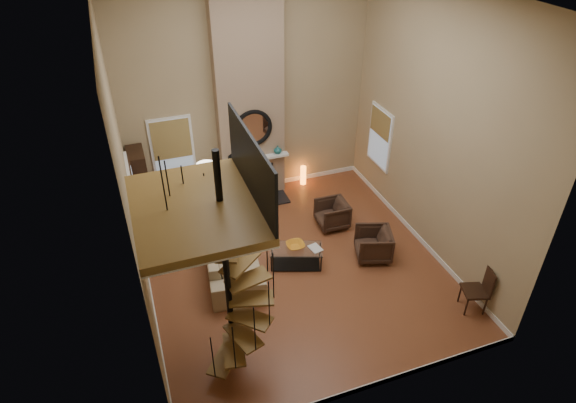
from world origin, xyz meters
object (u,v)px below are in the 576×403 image
object	(u,v)px
armchair_near	(335,213)
floor_lamp	(207,176)
sofa	(230,249)
armchair_far	(376,244)
coffee_table	(296,255)
side_chair	(480,288)
hutch	(141,186)
accent_lamp	(303,176)

from	to	relation	value
armchair_near	floor_lamp	bearing A→B (deg)	-106.78
sofa	floor_lamp	distance (m)	1.73
armchair_near	armchair_far	bearing A→B (deg)	17.30
armchair_far	coffee_table	bearing A→B (deg)	-82.51
floor_lamp	side_chair	xyz separation A→B (m)	(4.22, -4.26, -0.89)
hutch	floor_lamp	distance (m)	1.72
sofa	armchair_far	xyz separation A→B (m)	(3.02, -0.86, -0.04)
coffee_table	accent_lamp	xyz separation A→B (m)	(1.34, 3.04, -0.03)
hutch	coffee_table	xyz separation A→B (m)	(2.81, -2.80, -0.67)
armchair_near	side_chair	xyz separation A→B (m)	(1.48, -3.35, 0.17)
hutch	accent_lamp	distance (m)	4.22
armchair_far	coffee_table	world-z (taller)	armchair_far
floor_lamp	accent_lamp	world-z (taller)	floor_lamp
sofa	coffee_table	distance (m)	1.40
accent_lamp	side_chair	xyz separation A→B (m)	(1.48, -5.37, 0.28)
armchair_near	accent_lamp	size ratio (longest dim) A/B	1.28
armchair_near	armchair_far	distance (m)	1.40
sofa	armchair_near	distance (m)	2.69
armchair_far	hutch	bearing A→B (deg)	-106.28
hutch	accent_lamp	size ratio (longest dim) A/B	3.27
hutch	sofa	world-z (taller)	hutch
armchair_far	side_chair	size ratio (longest dim) A/B	0.78
floor_lamp	sofa	bearing A→B (deg)	-85.65
armchair_near	side_chair	bearing A→B (deg)	25.37
coffee_table	side_chair	bearing A→B (deg)	-39.55
hutch	sofa	size ratio (longest dim) A/B	0.66
accent_lamp	coffee_table	bearing A→B (deg)	-113.90
floor_lamp	side_chair	size ratio (longest dim) A/B	1.82
accent_lamp	armchair_near	bearing A→B (deg)	-89.91
sofa	accent_lamp	size ratio (longest dim) A/B	4.99
hutch	armchair_far	world-z (taller)	hutch
hutch	armchair_near	xyz separation A→B (m)	(4.15, -1.78, -0.60)
armchair_near	coffee_table	xyz separation A→B (m)	(-1.35, -1.02, -0.07)
sofa	coffee_table	xyz separation A→B (m)	(1.29, -0.53, -0.11)
armchair_far	sofa	bearing A→B (deg)	-87.57
armchair_near	armchair_far	world-z (taller)	armchair_far
armchair_near	side_chair	size ratio (longest dim) A/B	0.73
floor_lamp	armchair_far	bearing A→B (deg)	-35.87
coffee_table	floor_lamp	size ratio (longest dim) A/B	0.70
hutch	sofa	bearing A→B (deg)	-56.29
armchair_near	side_chair	world-z (taller)	side_chair
coffee_table	accent_lamp	world-z (taller)	accent_lamp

